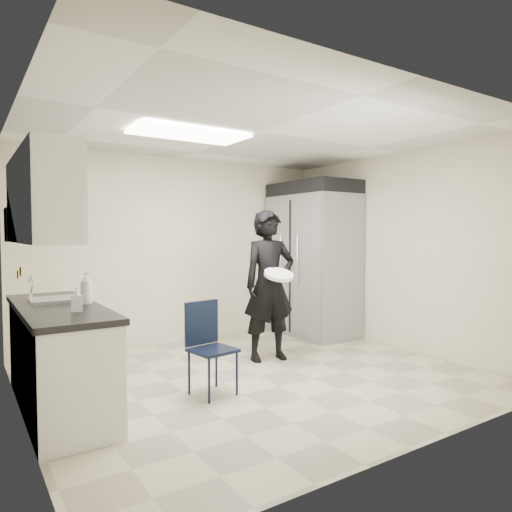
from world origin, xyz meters
TOP-DOWN VIEW (x-y plane):
  - floor at (0.00, 0.00)m, footprint 4.50×4.50m
  - ceiling at (0.00, 0.00)m, footprint 4.50×4.50m
  - back_wall at (0.00, 2.00)m, footprint 4.50×0.00m
  - left_wall at (-2.25, 0.00)m, footprint 0.00×4.00m
  - right_wall at (2.25, 0.00)m, footprint 0.00×4.00m
  - ceiling_panel at (-0.60, 0.40)m, footprint 1.20×0.60m
  - lower_counter at (-1.95, 0.20)m, footprint 0.60×1.90m
  - countertop at (-1.95, 0.20)m, footprint 0.64×1.95m
  - sink at (-1.93, 0.45)m, footprint 0.42×0.40m
  - faucet at (-2.13, 0.45)m, footprint 0.02×0.02m
  - upper_cabinets at (-2.08, 0.20)m, footprint 0.35×1.80m
  - towel_dispenser at (-2.14, 1.35)m, footprint 0.22×0.30m
  - notice_sticker_left at (-2.24, 0.10)m, footprint 0.00×0.12m
  - notice_sticker_right at (-2.24, 0.30)m, footprint 0.00×0.12m
  - commercial_fridge at (1.83, 1.27)m, footprint 0.80×1.35m
  - fridge_compressor at (1.83, 1.27)m, footprint 0.80×1.35m
  - folding_chair at (-0.67, -0.24)m, footprint 0.43×0.43m
  - man_tuxedo at (0.47, 0.48)m, footprint 0.72×0.54m
  - bucket_lid at (0.44, 0.23)m, footprint 0.39×0.39m
  - soap_bottle_a at (-1.73, 0.12)m, footprint 0.13×0.13m
  - soap_bottle_b at (-1.88, -0.23)m, footprint 0.10×0.10m

SIDE VIEW (x-z plane):
  - floor at x=0.00m, z-range 0.00..0.00m
  - folding_chair at x=-0.67m, z-range 0.00..0.85m
  - lower_counter at x=-1.95m, z-range 0.00..0.86m
  - sink at x=-1.93m, z-range 0.80..0.94m
  - countertop at x=-1.95m, z-range 0.86..0.91m
  - man_tuxedo at x=0.47m, z-range 0.00..1.81m
  - soap_bottle_b at x=-1.88m, z-range 0.91..1.11m
  - faucet at x=-2.13m, z-range 0.90..1.14m
  - commercial_fridge at x=1.83m, z-range 0.00..2.10m
  - soap_bottle_a at x=-1.73m, z-range 0.91..1.19m
  - bucket_lid at x=0.44m, z-range 1.03..1.08m
  - notice_sticker_right at x=-2.24m, z-range 1.15..1.21m
  - notice_sticker_left at x=-2.24m, z-range 1.19..1.25m
  - back_wall at x=0.00m, z-range -0.95..3.55m
  - left_wall at x=-2.25m, z-range -0.70..3.30m
  - right_wall at x=2.25m, z-range -0.70..3.30m
  - towel_dispenser at x=-2.14m, z-range 1.45..1.80m
  - upper_cabinets at x=-2.08m, z-range 1.45..2.20m
  - fridge_compressor at x=1.83m, z-range 2.10..2.30m
  - ceiling_panel at x=-0.60m, z-range 2.56..2.58m
  - ceiling at x=0.00m, z-range 2.60..2.60m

